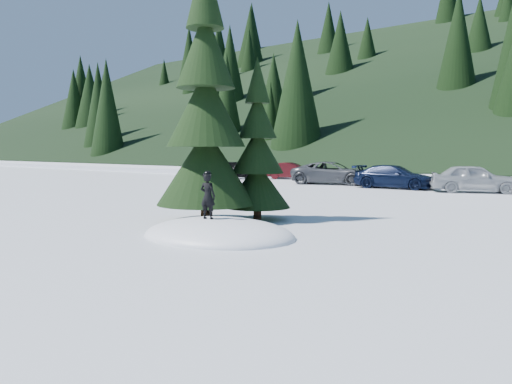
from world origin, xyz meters
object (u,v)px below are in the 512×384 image
Objects in this scene: child_skier at (208,196)px; car_4 at (474,178)px; spruce_tall at (206,119)px; car_0 at (237,170)px; car_3 at (394,177)px; car_1 at (292,171)px; car_2 at (333,173)px; spruce_short at (257,156)px.

car_4 is at bearing -106.44° from child_skier.
car_0 is (-14.58, 18.35, -2.60)m from spruce_tall.
car_4 reaches higher than car_0.
child_skier is 0.25× the size of car_3.
car_4 is at bearing -107.91° from car_0.
car_0 is 1.07× the size of car_1.
child_skier is at bearing -175.05° from car_2.
car_0 reaches higher than car_1.
car_3 is at bearing -116.57° from car_2.
spruce_tall reaches higher than child_skier.
spruce_short is 17.53m from car_2.
child_skier is 18.90m from car_4.
car_1 is at bearing 121.64° from spruce_short.
spruce_tall is 1.91× the size of car_4.
car_0 reaches higher than car_3.
car_3 is at bearing 92.61° from spruce_tall.
car_0 is 0.78× the size of car_2.
car_4 reaches higher than car_2.
car_4 reaches higher than car_1.
car_0 is (-15.58, 16.95, -1.39)m from spruce_short.
car_3 is at bearing -109.71° from car_0.
child_skier is 0.23× the size of car_2.
spruce_short is at bearing -168.49° from car_1.
spruce_tall is at bearing 178.71° from car_3.
car_2 is at bearing -80.33° from child_skier.
car_3 reaches higher than car_1.
car_2 is 1.13× the size of car_3.
car_4 is at bearing 77.46° from spruce_tall.
spruce_tall reaches higher than car_3.
car_1 is at bearing -71.62° from child_skier.
spruce_tall is 2.19× the size of car_1.
spruce_short is 23.06m from car_0.
car_4 is (9.22, -0.83, 0.01)m from car_2.
car_2 reaches higher than car_3.
spruce_short is 1.12× the size of car_3.
car_2 is 4.80m from car_3.
car_0 is at bearing 98.69° from car_1.
spruce_tall reaches higher than spruce_short.
car_1 is 0.87× the size of car_4.
spruce_tall is 18.64m from car_2.
spruce_tall is 1.60× the size of spruce_short.
spruce_short is 1.19× the size of car_4.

